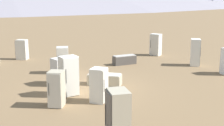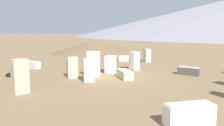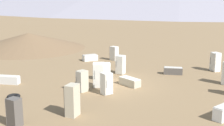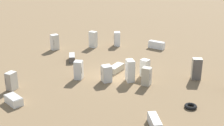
{
  "view_description": "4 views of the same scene",
  "coord_description": "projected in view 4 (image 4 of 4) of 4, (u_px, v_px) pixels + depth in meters",
  "views": [
    {
      "loc": [
        12.36,
        9.32,
        4.61
      ],
      "look_at": [
        -1.28,
        0.55,
        1.06
      ],
      "focal_mm": 50.0,
      "sensor_mm": 36.0,
      "label": 1
    },
    {
      "loc": [
        -0.93,
        15.69,
        3.25
      ],
      "look_at": [
        0.33,
        -0.35,
        0.98
      ],
      "focal_mm": 35.0,
      "sensor_mm": 36.0,
      "label": 2
    },
    {
      "loc": [
        8.85,
        21.08,
        6.89
      ],
      "look_at": [
        0.1,
        -1.25,
        1.44
      ],
      "focal_mm": 50.0,
      "sensor_mm": 36.0,
      "label": 3
    },
    {
      "loc": [
        19.4,
        -15.96,
        10.74
      ],
      "look_at": [
        0.56,
        -0.96,
        1.52
      ],
      "focal_mm": 50.0,
      "sensor_mm": 36.0,
      "label": 4
    }
  ],
  "objects": [
    {
      "name": "discarded_fridge_11",
      "position": [
        93.0,
        39.0,
        34.35
      ],
      "size": [
        0.93,
        0.84,
        1.78
      ],
      "rotation": [
        0.0,
        0.0,
        0.34
      ],
      "color": "silver",
      "rests_on": "ground_plane"
    },
    {
      "name": "discarded_fridge_15",
      "position": [
        130.0,
        71.0,
        25.77
      ],
      "size": [
        0.97,
        0.89,
        1.86
      ],
      "rotation": [
        0.0,
        0.0,
        5.86
      ],
      "color": "silver",
      "rests_on": "ground_plane"
    },
    {
      "name": "discarded_fridge_3",
      "position": [
        116.0,
        68.0,
        27.95
      ],
      "size": [
        1.23,
        1.87,
        0.59
      ],
      "rotation": [
        0.0,
        0.0,
        0.33
      ],
      "color": "#B2A88E",
      "rests_on": "ground_plane"
    },
    {
      "name": "discarded_fridge_6",
      "position": [
        157.0,
        45.0,
        34.14
      ],
      "size": [
        1.88,
        1.13,
        0.79
      ],
      "rotation": [
        0.0,
        0.0,
        1.89
      ],
      "color": "white",
      "rests_on": "ground_plane"
    },
    {
      "name": "discarded_fridge_14",
      "position": [
        55.0,
        42.0,
        33.56
      ],
      "size": [
        0.66,
        0.78,
        1.68
      ],
      "rotation": [
        0.0,
        0.0,
        4.7
      ],
      "color": "silver",
      "rests_on": "ground_plane"
    },
    {
      "name": "ground_plane",
      "position": [
        117.0,
        75.0,
        27.29
      ],
      "size": [
        1000.0,
        1000.0,
        0.0
      ],
      "primitive_type": "plane",
      "color": "brown"
    },
    {
      "name": "discarded_fridge_4",
      "position": [
        155.0,
        122.0,
        19.47
      ],
      "size": [
        1.78,
        1.39,
        0.63
      ],
      "rotation": [
        0.0,
        0.0,
        1.02
      ],
      "color": "silver",
      "rests_on": "ground_plane"
    },
    {
      "name": "discarded_fridge_1",
      "position": [
        72.0,
        58.0,
        30.52
      ],
      "size": [
        1.64,
        1.3,
        0.62
      ],
      "rotation": [
        0.0,
        0.0,
        1.02
      ],
      "color": "#4C4742",
      "rests_on": "ground_plane"
    },
    {
      "name": "discarded_fridge_7",
      "position": [
        197.0,
        69.0,
        26.15
      ],
      "size": [
        0.98,
        0.99,
        1.85
      ],
      "rotation": [
        0.0,
        0.0,
        3.96
      ],
      "color": "#B2A88E",
      "rests_on": "ground_plane"
    },
    {
      "name": "discarded_fridge_10",
      "position": [
        14.0,
        100.0,
        22.28
      ],
      "size": [
        1.54,
        0.9,
        0.6
      ],
      "rotation": [
        0.0,
        0.0,
        1.66
      ],
      "color": "silver",
      "rests_on": "ground_plane"
    },
    {
      "name": "discarded_fridge_9",
      "position": [
        147.0,
        76.0,
        25.1
      ],
      "size": [
        0.89,
        0.83,
        1.52
      ],
      "rotation": [
        0.0,
        0.0,
        5.16
      ],
      "color": "#B2A88E",
      "rests_on": "ground_plane"
    },
    {
      "name": "discarded_fridge_8",
      "position": [
        145.0,
        68.0,
        26.82
      ],
      "size": [
        0.78,
        0.78,
        1.52
      ],
      "rotation": [
        0.0,
        0.0,
        0.23
      ],
      "color": "silver",
      "rests_on": "ground_plane"
    },
    {
      "name": "discarded_fridge_5",
      "position": [
        79.0,
        70.0,
        26.26
      ],
      "size": [
        0.95,
        0.95,
        1.6
      ],
      "rotation": [
        0.0,
        0.0,
        5.43
      ],
      "color": "silver",
      "rests_on": "ground_plane"
    },
    {
      "name": "scrap_tire",
      "position": [
        191.0,
        106.0,
        21.78
      ],
      "size": [
        0.88,
        0.88,
        0.23
      ],
      "color": "black",
      "rests_on": "ground_plane"
    },
    {
      "name": "discarded_fridge_13",
      "position": [
        11.0,
        81.0,
        24.32
      ],
      "size": [
        0.85,
        0.95,
        1.45
      ],
      "rotation": [
        0.0,
        0.0,
        3.57
      ],
      "color": "beige",
      "rests_on": "ground_plane"
    },
    {
      "name": "discarded_fridge_0",
      "position": [
        117.0,
        39.0,
        34.92
      ],
      "size": [
        1.01,
        0.99,
        1.58
      ],
      "rotation": [
        0.0,
        0.0,
        2.51
      ],
      "color": "white",
      "rests_on": "ground_plane"
    },
    {
      "name": "discarded_fridge_12",
      "position": [
        106.0,
        74.0,
        25.76
      ],
      "size": [
        0.92,
        0.95,
        1.41
      ],
      "rotation": [
        0.0,
        0.0,
        2.84
      ],
      "color": "silver",
      "rests_on": "ground_plane"
    }
  ]
}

